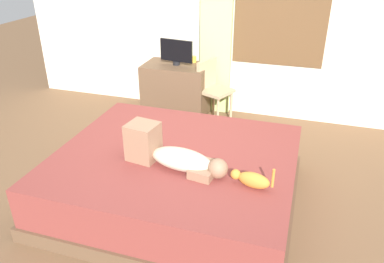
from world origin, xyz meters
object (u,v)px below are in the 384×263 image
(cat, at_px, (252,179))
(chair_by_desk, at_px, (212,87))
(bed, at_px, (176,177))
(tv_monitor, at_px, (176,52))
(desk, at_px, (176,90))
(person_lying, at_px, (171,154))
(cup, at_px, (194,59))

(cat, distance_m, chair_by_desk, 2.35)
(bed, height_order, tv_monitor, tv_monitor)
(bed, relative_size, tv_monitor, 4.68)
(bed, xyz_separation_m, tv_monitor, (-0.68, 1.95, 0.66))
(desk, bearing_deg, cat, -57.31)
(cat, height_order, chair_by_desk, chair_by_desk)
(bed, distance_m, tv_monitor, 2.17)
(tv_monitor, bearing_deg, bed, -70.83)
(bed, height_order, desk, desk)
(person_lying, bearing_deg, cup, 102.58)
(bed, height_order, person_lying, person_lying)
(bed, bearing_deg, cup, 102.80)
(person_lying, distance_m, cup, 2.40)
(cup, height_order, chair_by_desk, chair_by_desk)
(desk, bearing_deg, cup, 43.76)
(chair_by_desk, bearing_deg, desk, 171.47)
(cat, bearing_deg, bed, 158.15)
(cat, relative_size, tv_monitor, 0.74)
(cup, bearing_deg, chair_by_desk, -38.44)
(person_lying, xyz_separation_m, cat, (0.72, -0.11, -0.05))
(bed, distance_m, cup, 2.26)
(bed, relative_size, desk, 2.49)
(person_lying, relative_size, chair_by_desk, 1.10)
(person_lying, distance_m, desk, 2.28)
(bed, bearing_deg, tv_monitor, 109.17)
(bed, bearing_deg, desk, 109.44)
(cup, xyz_separation_m, chair_by_desk, (0.35, -0.28, -0.28))
(person_lying, relative_size, tv_monitor, 1.97)
(person_lying, bearing_deg, chair_by_desk, 94.85)
(desk, bearing_deg, person_lying, -71.36)
(cat, distance_m, tv_monitor, 2.69)
(desk, distance_m, cup, 0.50)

